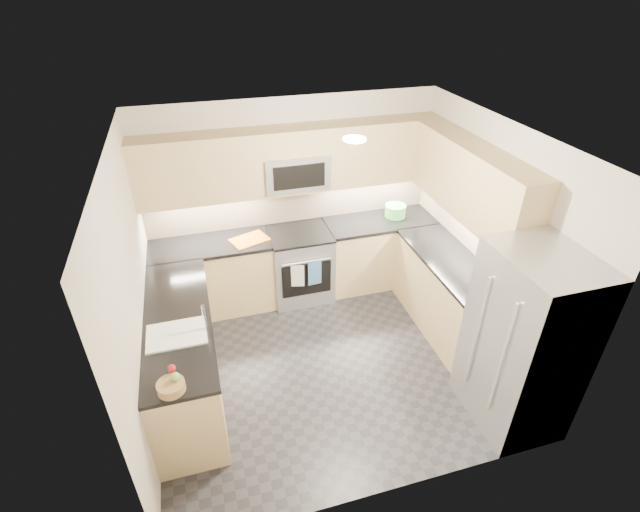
{
  "coord_description": "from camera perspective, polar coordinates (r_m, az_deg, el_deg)",
  "views": [
    {
      "loc": [
        -1.14,
        -3.59,
        3.73
      ],
      "look_at": [
        0.0,
        0.35,
        1.15
      ],
      "focal_mm": 26.0,
      "sensor_mm": 36.0,
      "label": 1
    }
  ],
  "objects": [
    {
      "name": "base_cab_peninsula",
      "position": [
        4.88,
        -16.36,
        -11.75
      ],
      "size": [
        0.6,
        2.0,
        0.9
      ],
      "primitive_type": "cube",
      "color": "tan",
      "rests_on": "floor"
    },
    {
      "name": "base_cab_right",
      "position": [
        5.63,
        15.48,
        -4.83
      ],
      "size": [
        0.6,
        1.7,
        0.9
      ],
      "primitive_type": "cube",
      "color": "tan",
      "rests_on": "floor"
    },
    {
      "name": "upper_cab_back",
      "position": [
        5.48,
        -3.18,
        11.8
      ],
      "size": [
        3.6,
        0.35,
        0.75
      ],
      "primitive_type": "cube",
      "color": "tan",
      "rests_on": "wall_back"
    },
    {
      "name": "floor",
      "position": [
        5.3,
        1.07,
        -12.56
      ],
      "size": [
        3.6,
        3.2,
        0.0
      ],
      "primitive_type": "cube",
      "color": "black",
      "rests_on": "ground"
    },
    {
      "name": "countertop_back_right",
      "position": [
        6.06,
        7.46,
        4.28
      ],
      "size": [
        1.42,
        0.63,
        0.04
      ],
      "primitive_type": "cube",
      "color": "black",
      "rests_on": "base_cab_back_right"
    },
    {
      "name": "utensil_bowl",
      "position": [
        6.14,
        9.25,
        5.54
      ],
      "size": [
        0.34,
        0.34,
        0.16
      ],
      "primitive_type": "cylinder",
      "rotation": [
        0.0,
        0.0,
        -0.29
      ],
      "color": "#4BB14E",
      "rests_on": "countertop_back_right"
    },
    {
      "name": "cutting_board",
      "position": [
        5.6,
        -8.67,
        2.0
      ],
      "size": [
        0.5,
        0.43,
        0.01
      ],
      "primitive_type": "cube",
      "rotation": [
        0.0,
        0.0,
        0.35
      ],
      "color": "orange",
      "rests_on": "countertop_back_left"
    },
    {
      "name": "fruit_pear",
      "position": [
        3.83,
        -17.39,
        -13.98
      ],
      "size": [
        0.07,
        0.07,
        0.07
      ],
      "primitive_type": "sphere",
      "color": "#6FB84F",
      "rests_on": "fruit_basket"
    },
    {
      "name": "wall_back",
      "position": [
        5.86,
        -3.41,
        7.1
      ],
      "size": [
        3.6,
        0.02,
        2.5
      ],
      "primitive_type": "cube",
      "color": "beige",
      "rests_on": "floor"
    },
    {
      "name": "fruit_apple",
      "position": [
        3.9,
        -17.79,
        -13.05
      ],
      "size": [
        0.07,
        0.07,
        0.07
      ],
      "primitive_type": "sphere",
      "color": "#A8131A",
      "rests_on": "fruit_basket"
    },
    {
      "name": "fruit_basket",
      "position": [
        3.88,
        -17.86,
        -15.07
      ],
      "size": [
        0.27,
        0.27,
        0.08
      ],
      "primitive_type": "cylinder",
      "rotation": [
        0.0,
        0.0,
        0.31
      ],
      "color": "#A37E4C",
      "rests_on": "countertop_peninsula"
    },
    {
      "name": "microwave_door",
      "position": [
        5.32,
        -2.56,
        9.72
      ],
      "size": [
        0.6,
        0.01,
        0.28
      ],
      "primitive_type": "cube",
      "color": "black",
      "rests_on": "microwave"
    },
    {
      "name": "backsplash_back",
      "position": [
        5.88,
        -3.38,
        6.59
      ],
      "size": [
        3.6,
        0.01,
        0.51
      ],
      "primitive_type": "cube",
      "color": "#C8AE90",
      "rests_on": "wall_back"
    },
    {
      "name": "countertop_right",
      "position": [
        5.37,
        16.19,
        -0.81
      ],
      "size": [
        0.63,
        1.7,
        0.04
      ],
      "primitive_type": "cube",
      "color": "black",
      "rests_on": "base_cab_right"
    },
    {
      "name": "upper_cab_right",
      "position": [
        5.12,
        18.23,
        8.68
      ],
      "size": [
        0.35,
        1.95,
        0.75
      ],
      "primitive_type": "cube",
      "color": "tan",
      "rests_on": "wall_right"
    },
    {
      "name": "oven_door_glass",
      "position": [
        5.71,
        -1.66,
        -2.89
      ],
      "size": [
        0.62,
        0.02,
        0.45
      ],
      "primitive_type": "cube",
      "color": "black",
      "rests_on": "gas_range"
    },
    {
      "name": "oven_handle",
      "position": [
        5.54,
        -1.65,
        -0.72
      ],
      "size": [
        0.6,
        0.02,
        0.02
      ],
      "primitive_type": "cylinder",
      "rotation": [
        0.0,
        1.57,
        0.0
      ],
      "color": "#B2B5BA",
      "rests_on": "gas_range"
    },
    {
      "name": "countertop_back_left",
      "position": [
        5.64,
        -13.44,
        1.33
      ],
      "size": [
        1.42,
        0.63,
        0.04
      ],
      "primitive_type": "cube",
      "color": "black",
      "rests_on": "base_cab_back_left"
    },
    {
      "name": "dish_towel_check",
      "position": [
        5.6,
        -2.77,
        -2.47
      ],
      "size": [
        0.16,
        0.05,
        0.3
      ],
      "primitive_type": "cube",
      "rotation": [
        0.0,
        0.0,
        -0.25
      ],
      "color": "white",
      "rests_on": "oven_handle"
    },
    {
      "name": "wall_left",
      "position": [
        4.41,
        -21.79,
        -4.68
      ],
      "size": [
        0.02,
        3.2,
        2.5
      ],
      "primitive_type": "cube",
      "color": "beige",
      "rests_on": "floor"
    },
    {
      "name": "sink_basin",
      "position": [
        4.41,
        -17.09,
        -9.89
      ],
      "size": [
        0.52,
        0.38,
        0.16
      ],
      "primitive_type": "cube",
      "color": "white",
      "rests_on": "base_cab_peninsula"
    },
    {
      "name": "refrigerator",
      "position": [
        4.54,
        23.82,
        -9.7
      ],
      "size": [
        0.7,
        0.9,
        1.8
      ],
      "primitive_type": "cube",
      "color": "#9C9EA4",
      "rests_on": "floor"
    },
    {
      "name": "wall_front",
      "position": [
        3.38,
        9.56,
        -15.69
      ],
      "size": [
        3.6,
        0.02,
        2.5
      ],
      "primitive_type": "cube",
      "color": "beige",
      "rests_on": "floor"
    },
    {
      "name": "base_cab_back_right",
      "position": [
        6.29,
        7.16,
        0.49
      ],
      "size": [
        1.42,
        0.6,
        0.9
      ],
      "primitive_type": "cube",
      "color": "tan",
      "rests_on": "floor"
    },
    {
      "name": "fridge_handle_right",
      "position": [
        4.42,
        18.77,
        -8.93
      ],
      "size": [
        0.02,
        0.02,
        1.2
      ],
      "primitive_type": "cylinder",
      "color": "#B2B5BA",
      "rests_on": "refrigerator"
    },
    {
      "name": "gas_range",
      "position": [
        5.97,
        -2.46,
        -1.1
      ],
      "size": [
        0.76,
        0.65,
        0.91
      ],
      "primitive_type": "cube",
      "color": "#9C9FA3",
      "rests_on": "floor"
    },
    {
      "name": "faucet",
      "position": [
        4.26,
        -14.03,
        -7.4
      ],
      "size": [
        0.03,
        0.03,
        0.28
      ],
      "primitive_type": "cylinder",
      "color": "silver",
      "rests_on": "countertop_peninsula"
    },
    {
      "name": "countertop_peninsula",
      "position": [
        4.57,
        -17.25,
        -7.47
      ],
      "size": [
        0.63,
        2.0,
        0.04
      ],
      "primitive_type": "cube",
      "color": "black",
      "rests_on": "base_cab_peninsula"
    },
    {
      "name": "range_cooktop",
      "position": [
        5.73,
        -2.56,
        2.74
      ],
      "size": [
        0.76,
        0.65,
        0.03
      ],
      "primitive_type": "cube",
      "color": "black",
      "rests_on": "gas_range"
    },
    {
      "name": "wall_right",
      "position": [
        5.26,
        20.34,
        1.86
      ],
      "size": [
        0.02,
        3.2,
        2.5
      ],
      "primitive_type": "cube",
      "color": "beige",
      "rests_on": "floor"
    },
    {
      "name": "ceiling",
      "position": [
        3.96,
        1.45,
        14.08
      ],
      "size": [
        3.6,
        3.2,
        0.02
      ],
      "primitive_type": "cube",
      "color": "beige",
      "rests_on": "wall_back"
    },
    {
      "name": "dish_towel_blue",
      "position": [
        5.64,
        -0.66,
        -2.14
      ],
      "size": [
        0.17,
        0.03,
        0.32
      ],
      "primitive_type": "cube",
      "rotation": [
        0.0,
        0.0,
        0.08
      ],
      "color": "#376497",
      "rests_on": "oven_handle"
    },
    {
      "name": "backsplash_right",
      "position": [
        5.6,
        17.69,
        3.62
      ],
      "size": [
        0.01,
        2.3,
        0.51
      ],
      "primitive_type": "cube",
      "color": "#C8AE90",
      "rests_on": "wall_right"
    },
    {
      "name": "base_cab_back_left",
      "position": [
        5.89,
        -12.87,
        -2.6
      ],
      "size": [
        1.42,
        0.6,
        0.9
      ],
      "primitive_type": "cube",
      "color": "tan",
      "rests_on": "floor"
    },
    {
      "name": "fridge_handle_left",
      "position": [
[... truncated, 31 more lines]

